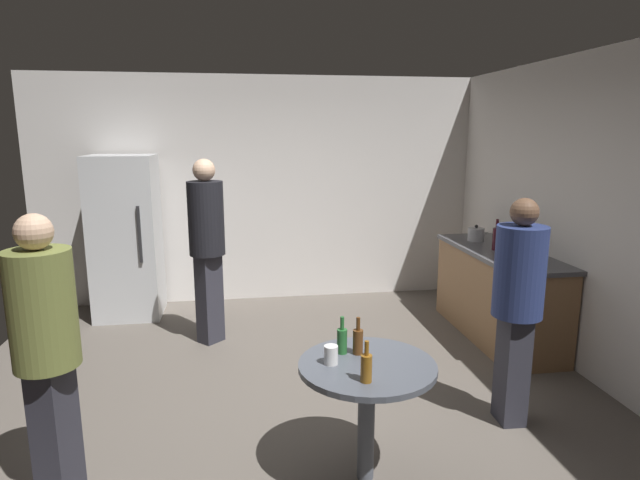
{
  "coord_description": "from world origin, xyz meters",
  "views": [
    {
      "loc": [
        -0.24,
        -3.76,
        2.04
      ],
      "look_at": [
        0.33,
        0.0,
        1.26
      ],
      "focal_mm": 29.5,
      "sensor_mm": 36.0,
      "label": 1
    }
  ],
  "objects_px": {
    "wine_bottle_on_counter": "(496,238)",
    "person_in_olive_shirt": "(46,339)",
    "beer_bottle_green": "(342,340)",
    "kettle": "(476,234)",
    "beer_bottle_brown": "(358,341)",
    "foreground_table": "(367,380)",
    "beer_bottle_amber": "(366,367)",
    "person_in_black_shirt": "(207,237)",
    "refrigerator": "(126,237)",
    "person_in_navy_shirt": "(518,295)",
    "plastic_cup_white": "(331,355)"
  },
  "relations": [
    {
      "from": "beer_bottle_amber",
      "to": "beer_bottle_green",
      "type": "xyz_separation_m",
      "value": [
        -0.06,
        0.38,
        0.0
      ]
    },
    {
      "from": "beer_bottle_amber",
      "to": "beer_bottle_green",
      "type": "height_order",
      "value": "same"
    },
    {
      "from": "plastic_cup_white",
      "to": "person_in_olive_shirt",
      "type": "relative_size",
      "value": 0.07
    },
    {
      "from": "beer_bottle_brown",
      "to": "plastic_cup_white",
      "type": "distance_m",
      "value": 0.22
    },
    {
      "from": "beer_bottle_amber",
      "to": "foreground_table",
      "type": "bearing_deg",
      "value": 74.62
    },
    {
      "from": "beer_bottle_green",
      "to": "kettle",
      "type": "bearing_deg",
      "value": 50.18
    },
    {
      "from": "foreground_table",
      "to": "beer_bottle_amber",
      "type": "relative_size",
      "value": 3.48
    },
    {
      "from": "beer_bottle_green",
      "to": "person_in_navy_shirt",
      "type": "bearing_deg",
      "value": 13.17
    },
    {
      "from": "person_in_black_shirt",
      "to": "person_in_navy_shirt",
      "type": "relative_size",
      "value": 1.11
    },
    {
      "from": "kettle",
      "to": "person_in_navy_shirt",
      "type": "xyz_separation_m",
      "value": [
        -0.61,
        -1.98,
        -0.03
      ]
    },
    {
      "from": "wine_bottle_on_counter",
      "to": "beer_bottle_brown",
      "type": "relative_size",
      "value": 1.35
    },
    {
      "from": "beer_bottle_brown",
      "to": "beer_bottle_green",
      "type": "xyz_separation_m",
      "value": [
        -0.09,
        0.02,
        0.0
      ]
    },
    {
      "from": "kettle",
      "to": "person_in_black_shirt",
      "type": "relative_size",
      "value": 0.14
    },
    {
      "from": "beer_bottle_green",
      "to": "person_in_black_shirt",
      "type": "distance_m",
      "value": 2.32
    },
    {
      "from": "beer_bottle_green",
      "to": "wine_bottle_on_counter",
      "type": "bearing_deg",
      "value": 43.95
    },
    {
      "from": "beer_bottle_brown",
      "to": "person_in_black_shirt",
      "type": "height_order",
      "value": "person_in_black_shirt"
    },
    {
      "from": "refrigerator",
      "to": "wine_bottle_on_counter",
      "type": "xyz_separation_m",
      "value": [
        3.74,
        -1.23,
        0.12
      ]
    },
    {
      "from": "foreground_table",
      "to": "beer_bottle_amber",
      "type": "distance_m",
      "value": 0.3
    },
    {
      "from": "kettle",
      "to": "person_in_black_shirt",
      "type": "height_order",
      "value": "person_in_black_shirt"
    },
    {
      "from": "beer_bottle_amber",
      "to": "person_in_black_shirt",
      "type": "distance_m",
      "value": 2.7
    },
    {
      "from": "wine_bottle_on_counter",
      "to": "beer_bottle_green",
      "type": "bearing_deg",
      "value": -136.05
    },
    {
      "from": "wine_bottle_on_counter",
      "to": "foreground_table",
      "type": "xyz_separation_m",
      "value": [
        -1.78,
        -1.99,
        -0.39
      ]
    },
    {
      "from": "beer_bottle_green",
      "to": "person_in_olive_shirt",
      "type": "bearing_deg",
      "value": -177.18
    },
    {
      "from": "refrigerator",
      "to": "foreground_table",
      "type": "height_order",
      "value": "refrigerator"
    },
    {
      "from": "beer_bottle_green",
      "to": "person_in_olive_shirt",
      "type": "relative_size",
      "value": 0.14
    },
    {
      "from": "refrigerator",
      "to": "person_in_olive_shirt",
      "type": "distance_m",
      "value": 3.14
    },
    {
      "from": "kettle",
      "to": "person_in_olive_shirt",
      "type": "height_order",
      "value": "person_in_olive_shirt"
    },
    {
      "from": "beer_bottle_amber",
      "to": "beer_bottle_green",
      "type": "distance_m",
      "value": 0.39
    },
    {
      "from": "kettle",
      "to": "beer_bottle_brown",
      "type": "bearing_deg",
      "value": -128.13
    },
    {
      "from": "refrigerator",
      "to": "beer_bottle_green",
      "type": "xyz_separation_m",
      "value": [
        1.85,
        -3.06,
        -0.08
      ]
    },
    {
      "from": "refrigerator",
      "to": "kettle",
      "type": "bearing_deg",
      "value": -11.75
    },
    {
      "from": "refrigerator",
      "to": "person_in_navy_shirt",
      "type": "distance_m",
      "value": 4.17
    },
    {
      "from": "beer_bottle_amber",
      "to": "person_in_black_shirt",
      "type": "relative_size",
      "value": 0.13
    },
    {
      "from": "person_in_olive_shirt",
      "to": "person_in_navy_shirt",
      "type": "bearing_deg",
      "value": 24.16
    },
    {
      "from": "beer_bottle_amber",
      "to": "person_in_olive_shirt",
      "type": "xyz_separation_m",
      "value": [
        -1.69,
        0.3,
        0.14
      ]
    },
    {
      "from": "plastic_cup_white",
      "to": "person_in_black_shirt",
      "type": "bearing_deg",
      "value": 109.83
    },
    {
      "from": "refrigerator",
      "to": "person_in_navy_shirt",
      "type": "xyz_separation_m",
      "value": [
        3.13,
        -2.75,
        0.04
      ]
    },
    {
      "from": "beer_bottle_amber",
      "to": "person_in_olive_shirt",
      "type": "distance_m",
      "value": 1.72
    },
    {
      "from": "beer_bottle_green",
      "to": "plastic_cup_white",
      "type": "relative_size",
      "value": 2.09
    },
    {
      "from": "foreground_table",
      "to": "person_in_black_shirt",
      "type": "relative_size",
      "value": 0.44
    },
    {
      "from": "wine_bottle_on_counter",
      "to": "beer_bottle_amber",
      "type": "relative_size",
      "value": 1.35
    },
    {
      "from": "person_in_black_shirt",
      "to": "foreground_table",
      "type": "bearing_deg",
      "value": -20.05
    },
    {
      "from": "beer_bottle_brown",
      "to": "beer_bottle_green",
      "type": "bearing_deg",
      "value": 165.37
    },
    {
      "from": "wine_bottle_on_counter",
      "to": "person_in_olive_shirt",
      "type": "bearing_deg",
      "value": -151.56
    },
    {
      "from": "kettle",
      "to": "beer_bottle_green",
      "type": "height_order",
      "value": "kettle"
    },
    {
      "from": "beer_bottle_brown",
      "to": "person_in_black_shirt",
      "type": "relative_size",
      "value": 0.13
    },
    {
      "from": "plastic_cup_white",
      "to": "person_in_olive_shirt",
      "type": "height_order",
      "value": "person_in_olive_shirt"
    },
    {
      "from": "person_in_olive_shirt",
      "to": "beer_bottle_amber",
      "type": "bearing_deg",
      "value": 6.53
    },
    {
      "from": "refrigerator",
      "to": "beer_bottle_amber",
      "type": "xyz_separation_m",
      "value": [
        1.9,
        -3.44,
        -0.08
      ]
    },
    {
      "from": "kettle",
      "to": "beer_bottle_amber",
      "type": "bearing_deg",
      "value": -124.7
    }
  ]
}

